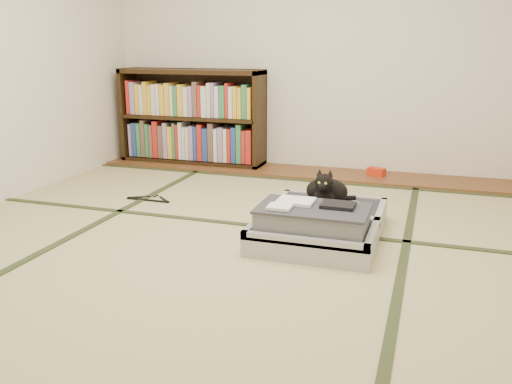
% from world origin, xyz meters
% --- Properties ---
extents(floor, '(4.50, 4.50, 0.00)m').
position_xyz_m(floor, '(0.00, 0.00, 0.00)').
color(floor, '#C8BC85').
rests_on(floor, ground).
extents(wood_strip, '(4.00, 0.50, 0.02)m').
position_xyz_m(wood_strip, '(0.00, 2.00, 0.01)').
color(wood_strip, brown).
rests_on(wood_strip, ground).
extents(red_item, '(0.17, 0.14, 0.07)m').
position_xyz_m(red_item, '(0.64, 2.03, 0.06)').
color(red_item, red).
rests_on(red_item, wood_strip).
extents(tatami_borders, '(4.00, 4.50, 0.01)m').
position_xyz_m(tatami_borders, '(0.00, 0.49, 0.00)').
color(tatami_borders, '#2D381E').
rests_on(tatami_borders, ground).
extents(bookcase, '(1.45, 0.33, 0.93)m').
position_xyz_m(bookcase, '(-1.19, 2.07, 0.45)').
color(bookcase, black).
rests_on(bookcase, wood_strip).
extents(suitcase, '(0.72, 0.96, 0.28)m').
position_xyz_m(suitcase, '(0.48, 0.29, 0.10)').
color(suitcase, '#AAAAAE').
rests_on(suitcase, floor).
extents(cat, '(0.32, 0.32, 0.26)m').
position_xyz_m(cat, '(0.46, 0.59, 0.23)').
color(cat, black).
rests_on(cat, suitcase).
extents(cable_coil, '(0.10, 0.10, 0.02)m').
position_xyz_m(cable_coil, '(0.64, 0.62, 0.15)').
color(cable_coil, white).
rests_on(cable_coil, suitcase).
extents(hanger, '(0.37, 0.17, 0.01)m').
position_xyz_m(hanger, '(-0.94, 0.74, 0.01)').
color(hanger, black).
rests_on(hanger, floor).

